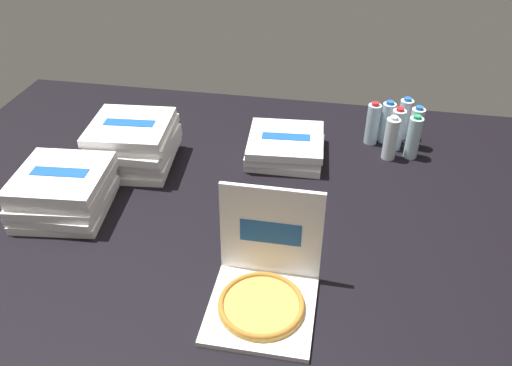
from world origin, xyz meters
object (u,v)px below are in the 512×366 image
pizza_stack_right_near (63,192)px  water_bottle_2 (397,129)px  pizza_stack_right_mid (134,144)px  water_bottle_3 (404,119)px  pizza_stack_center_far (285,146)px  water_bottle_6 (387,122)px  water_bottle_1 (373,124)px  water_bottle_4 (391,138)px  open_pizza_box (264,286)px  water_bottle_0 (413,137)px  water_bottle_5 (415,128)px

pizza_stack_right_near → water_bottle_2: water_bottle_2 is taller
pizza_stack_right_near → water_bottle_2: (1.42, 0.78, 0.02)m
pizza_stack_right_mid → water_bottle_3: (1.30, 0.50, -0.00)m
pizza_stack_center_far → pizza_stack_right_mid: size_ratio=0.96×
water_bottle_2 → water_bottle_6: 0.08m
water_bottle_1 → water_bottle_4: (0.09, -0.14, 0.00)m
water_bottle_2 → water_bottle_6: (-0.05, 0.07, 0.00)m
open_pizza_box → water_bottle_1: bearing=72.8°
water_bottle_2 → water_bottle_4: size_ratio=1.00×
water_bottle_0 → water_bottle_3: bearing=100.4°
water_bottle_1 → water_bottle_5: (0.21, -0.01, 0.00)m
pizza_stack_center_far → water_bottle_0: bearing=10.0°
water_bottle_4 → water_bottle_2: bearing=72.1°
water_bottle_3 → water_bottle_4: size_ratio=1.00×
open_pizza_box → pizza_stack_right_mid: open_pizza_box is taller
water_bottle_1 → water_bottle_5: size_ratio=1.00×
open_pizza_box → water_bottle_4: open_pizza_box is taller
pizza_stack_right_near → water_bottle_4: size_ratio=1.82×
water_bottle_0 → water_bottle_6: size_ratio=1.00×
water_bottle_2 → water_bottle_4: same height
water_bottle_3 → water_bottle_6: same height
water_bottle_0 → water_bottle_3: (-0.03, 0.19, 0.00)m
pizza_stack_right_near → water_bottle_5: bearing=28.3°
water_bottle_0 → water_bottle_4: same height
water_bottle_0 → water_bottle_1: size_ratio=1.00×
open_pizza_box → pizza_stack_center_far: (-0.06, 0.97, -0.02)m
water_bottle_1 → pizza_stack_center_far: bearing=-153.0°
water_bottle_3 → pizza_stack_center_far: bearing=-153.0°
open_pizza_box → pizza_stack_right_mid: bearing=135.2°
pizza_stack_right_mid → water_bottle_3: 1.39m
water_bottle_4 → water_bottle_0: bearing=15.8°
pizza_stack_right_mid → water_bottle_6: size_ratio=1.81×
pizza_stack_center_far → water_bottle_2: (0.54, 0.18, 0.05)m
pizza_stack_center_far → water_bottle_2: size_ratio=1.73×
pizza_stack_center_far → open_pizza_box: bearing=-86.7°
water_bottle_4 → open_pizza_box: bearing=-113.5°
pizza_stack_center_far → pizza_stack_right_mid: bearing=-163.9°
water_bottle_5 → water_bottle_6: (-0.14, 0.03, 0.00)m
pizza_stack_right_mid → water_bottle_6: water_bottle_6 is taller
open_pizza_box → pizza_stack_right_near: 1.00m
open_pizza_box → pizza_stack_center_far: 0.97m
water_bottle_3 → water_bottle_5: size_ratio=1.00×
water_bottle_0 → water_bottle_5: size_ratio=1.00×
pizza_stack_right_mid → water_bottle_0: 1.37m
water_bottle_4 → water_bottle_5: bearing=46.1°
water_bottle_4 → water_bottle_5: same height
water_bottle_4 → water_bottle_6: bearing=95.2°
pizza_stack_right_mid → water_bottle_6: (1.21, 0.45, -0.00)m
open_pizza_box → water_bottle_1: (0.37, 1.18, 0.04)m
open_pizza_box → water_bottle_2: bearing=66.9°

